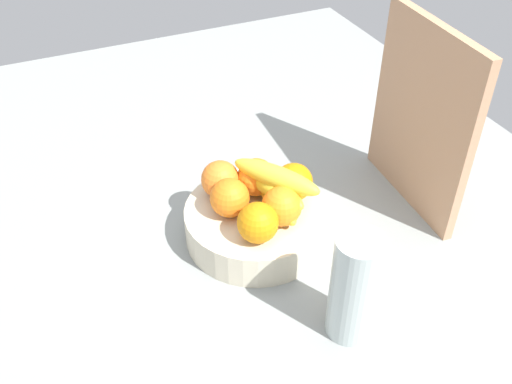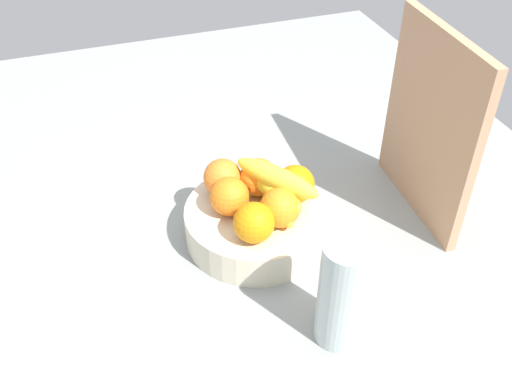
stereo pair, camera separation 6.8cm
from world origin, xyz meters
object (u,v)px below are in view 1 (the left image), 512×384
Objects in this scene: orange_back_right at (256,177)px; cutting_board at (422,118)px; thermos_tumbler at (355,287)px; orange_front_right at (258,223)px; fruit_bowl at (256,223)px; orange_top_stack at (220,179)px; orange_center at (282,206)px; banana_bunch at (273,186)px; orange_back_left at (294,182)px; orange_front_left at (230,198)px.

cutting_board is at bearing 79.09° from orange_back_right.
orange_front_right is at bearing -158.07° from thermos_tumbler.
orange_front_right is 0.37× the size of thermos_tumbler.
fruit_bowl is 3.70× the size of orange_back_right.
thermos_tumbler is (31.80, 8.76, -0.50)cm from orange_top_stack.
orange_front_right and orange_center have the same top height.
orange_front_right is at bearing -77.89° from cutting_board.
banana_bunch is at bearing -89.89° from cutting_board.
orange_back_right is 6.57cm from orange_top_stack.
orange_back_left is at bearing 93.12° from banana_bunch.
thermos_tumbler is at bearing 2.67° from banana_bunch.
orange_center is 0.39× the size of banana_bunch.
fruit_bowl is at bearing -169.68° from thermos_tumbler.
fruit_bowl is 8.66cm from orange_center.
fruit_bowl is 35.79cm from cutting_board.
banana_bunch is at bearing 171.66° from orange_center.
fruit_bowl is at bearing 77.83° from orange_front_left.
cutting_board reaches higher than orange_top_stack.
orange_front_left is 0.19× the size of cutting_board.
orange_top_stack is at bearing -148.74° from orange_center.
cutting_board reaches higher than fruit_bowl.
fruit_bowl is at bearing 32.47° from orange_top_stack.
orange_center reaches higher than fruit_bowl.
orange_center is at bearing -174.68° from thermos_tumbler.
orange_top_stack is 0.19× the size of cutting_board.
banana_bunch is at bearing 84.25° from orange_front_left.
orange_back_right is (-11.42, 4.86, 0.00)cm from orange_front_right.
orange_center is 1.00× the size of orange_back_left.
orange_center is at bearing 111.82° from orange_front_right.
orange_back_right is (-9.23, -0.61, 0.00)cm from orange_center.
orange_front_right is (7.92, 1.80, 0.00)cm from orange_front_left.
cutting_board is (1.57, 29.15, 7.35)cm from banana_bunch.
cutting_board is at bearing 87.56° from fruit_bowl.
banana_bunch is at bearing -177.33° from thermos_tumbler.
orange_top_stack is at bearing -130.01° from banana_bunch.
thermos_tumbler reaches higher than fruit_bowl.
thermos_tumbler is at bearing 5.32° from orange_center.
orange_back_right is at bearing -175.16° from thermos_tumbler.
orange_top_stack is (-2.05, -6.24, 0.00)cm from orange_back_right.
orange_back_left is at bearing 173.34° from thermos_tumbler.
orange_back_right is at bearing 71.82° from orange_top_stack.
orange_front_left and orange_back_right have the same top height.
orange_back_left is 0.19× the size of cutting_board.
orange_front_left is (-0.99, -4.58, 6.72)cm from fruit_bowl.
cutting_board is at bearing 86.92° from banana_bunch.
orange_back_left is 26.29cm from cutting_board.
orange_center is at bearing 3.77° from orange_back_right.
orange_front_right reaches higher than fruit_bowl.
fruit_bowl is 26.42cm from thermos_tumbler.
orange_front_left is at bearing -92.71° from orange_back_left.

